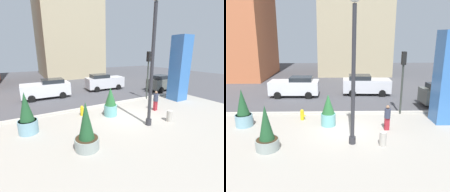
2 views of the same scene
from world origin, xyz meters
The scene contains 15 objects.
ground_plane centered at (0.00, 4.00, 0.00)m, with size 60.00×60.00×0.00m, color #47474C.
plaza_pavement centered at (0.00, -2.00, 0.00)m, with size 18.00×10.00×0.02m, color #9E998E.
curb_strip centered at (0.00, 3.12, 0.08)m, with size 18.00×0.24×0.16m, color #B7B2A8.
lamp_post centered at (0.23, -1.60, 3.56)m, with size 0.44×0.44×7.30m.
art_pillar_blue centered at (6.47, 1.41, 2.95)m, with size 1.34×1.34×5.89m, color #3870BC.
potted_plant_by_pillar centered at (-1.08, 0.95, 0.95)m, with size 0.93×0.93×2.05m.
potted_plant_near_left centered at (-4.09, -2.14, 0.93)m, with size 1.17×1.17×2.34m.
potted_plant_curbside centered at (-6.39, 0.96, 1.01)m, with size 1.05×1.05×2.39m.
fire_hydrant centered at (-2.87, 1.95, 0.37)m, with size 0.36×0.26×0.75m.
concrete_bollard centered at (1.80, -1.86, 0.38)m, with size 0.36×0.36×0.75m, color #B2ADA3.
traffic_light_far_side centered at (4.12, 3.02, 3.04)m, with size 0.28×0.42×4.49m.
car_far_lane centered at (-4.29, 8.16, 0.94)m, with size 4.53×2.10×1.85m.
car_curb_east centered at (2.40, 8.76, 0.95)m, with size 4.59×2.19×1.87m.
car_curb_west centered at (8.36, 4.98, 0.92)m, with size 4.16×2.10×1.83m.
pedestrian_crossing centered at (2.47, 0.13, 0.87)m, with size 0.39×0.39×1.57m.
Camera 1 is at (-6.43, -8.65, 4.47)m, focal length 26.05 mm.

